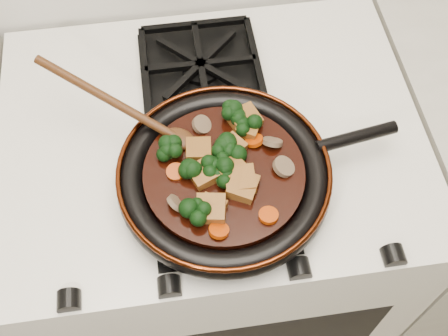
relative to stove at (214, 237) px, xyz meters
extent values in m
cube|color=white|center=(0.00, 0.00, 0.00)|extent=(0.76, 0.60, 0.90)
cylinder|color=black|center=(0.01, -0.12, 0.48)|extent=(0.32, 0.32, 0.01)
torus|color=black|center=(0.01, -0.12, 0.49)|extent=(0.35, 0.35, 0.04)
torus|color=#451A09|center=(0.01, -0.12, 0.51)|extent=(0.34, 0.34, 0.01)
cylinder|color=black|center=(0.23, -0.09, 0.51)|extent=(0.14, 0.04, 0.02)
cylinder|color=black|center=(0.01, -0.12, 0.50)|extent=(0.26, 0.26, 0.02)
cube|color=brown|center=(-0.03, -0.08, 0.52)|extent=(0.04, 0.05, 0.03)
cube|color=brown|center=(0.03, -0.16, 0.52)|extent=(0.06, 0.06, 0.03)
cube|color=brown|center=(0.02, -0.08, 0.52)|extent=(0.05, 0.05, 0.02)
cube|color=brown|center=(-0.02, -0.19, 0.52)|extent=(0.05, 0.05, 0.02)
cube|color=brown|center=(0.03, -0.15, 0.52)|extent=(0.05, 0.05, 0.03)
cube|color=brown|center=(-0.02, -0.19, 0.52)|extent=(0.05, 0.05, 0.03)
cube|color=brown|center=(0.01, -0.12, 0.52)|extent=(0.06, 0.06, 0.03)
cube|color=brown|center=(0.05, -0.03, 0.52)|extent=(0.06, 0.06, 0.03)
cube|color=brown|center=(0.06, -0.05, 0.52)|extent=(0.05, 0.05, 0.03)
cube|color=brown|center=(-0.03, -0.13, 0.52)|extent=(0.05, 0.05, 0.02)
cylinder|color=#AA3304|center=(0.06, -0.07, 0.51)|extent=(0.03, 0.03, 0.02)
cylinder|color=#AA3304|center=(-0.07, -0.11, 0.51)|extent=(0.03, 0.03, 0.01)
cylinder|color=#AA3304|center=(0.06, -0.21, 0.51)|extent=(0.03, 0.03, 0.01)
cylinder|color=#AA3304|center=(-0.02, -0.22, 0.51)|extent=(0.03, 0.03, 0.02)
cylinder|color=brown|center=(0.09, -0.08, 0.52)|extent=(0.04, 0.04, 0.03)
cylinder|color=brown|center=(0.10, -0.13, 0.52)|extent=(0.04, 0.04, 0.02)
cylinder|color=brown|center=(-0.02, -0.03, 0.52)|extent=(0.04, 0.04, 0.02)
cylinder|color=brown|center=(-0.07, -0.17, 0.52)|extent=(0.04, 0.04, 0.03)
cylinder|color=brown|center=(-0.07, -0.06, 0.52)|extent=(0.05, 0.04, 0.03)
ellipsoid|color=#44230E|center=(-0.06, -0.05, 0.51)|extent=(0.07, 0.06, 0.02)
cylinder|color=#44230E|center=(-0.17, 0.02, 0.55)|extent=(0.02, 0.02, 0.26)
camera|label=1|loc=(-0.06, -0.58, 1.27)|focal=45.00mm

